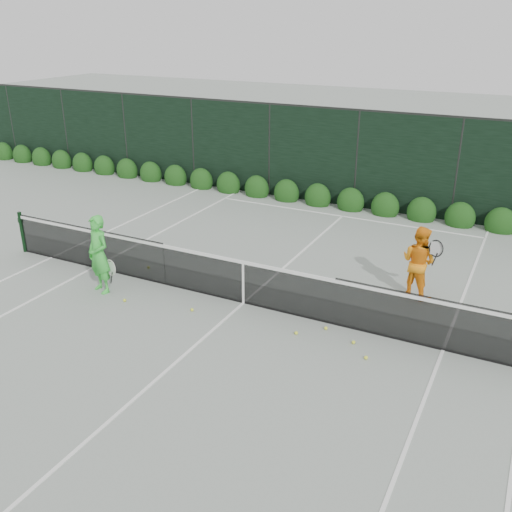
% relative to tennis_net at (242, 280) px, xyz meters
% --- Properties ---
extents(ground, '(80.00, 80.00, 0.00)m').
position_rel_tennis_net_xyz_m(ground, '(0.02, 0.00, -0.53)').
color(ground, gray).
rests_on(ground, ground).
extents(tennis_net, '(12.90, 0.10, 1.07)m').
position_rel_tennis_net_xyz_m(tennis_net, '(0.00, 0.00, 0.00)').
color(tennis_net, black).
rests_on(tennis_net, ground).
extents(player_woman, '(0.73, 0.59, 1.74)m').
position_rel_tennis_net_xyz_m(player_woman, '(-3.04, -0.88, 0.34)').
color(player_woman, green).
rests_on(player_woman, ground).
extents(player_man, '(0.97, 0.84, 1.59)m').
position_rel_tennis_net_xyz_m(player_man, '(3.18, 2.01, 0.26)').
color(player_man, orange).
rests_on(player_man, ground).
extents(court_lines, '(11.03, 23.83, 0.01)m').
position_rel_tennis_net_xyz_m(court_lines, '(0.02, 0.00, -0.53)').
color(court_lines, white).
rests_on(court_lines, ground).
extents(windscreen_fence, '(32.00, 21.07, 3.06)m').
position_rel_tennis_net_xyz_m(windscreen_fence, '(0.02, -2.71, 0.98)').
color(windscreen_fence, black).
rests_on(windscreen_fence, ground).
extents(hedge_row, '(31.66, 0.65, 0.94)m').
position_rel_tennis_net_xyz_m(hedge_row, '(0.02, 7.15, -0.30)').
color(hedge_row, '#153A0F').
rests_on(hedge_row, ground).
extents(tennis_balls, '(5.90, 1.70, 0.07)m').
position_rel_tennis_net_xyz_m(tennis_balls, '(0.46, -0.53, -0.50)').
color(tennis_balls, yellow).
rests_on(tennis_balls, ground).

